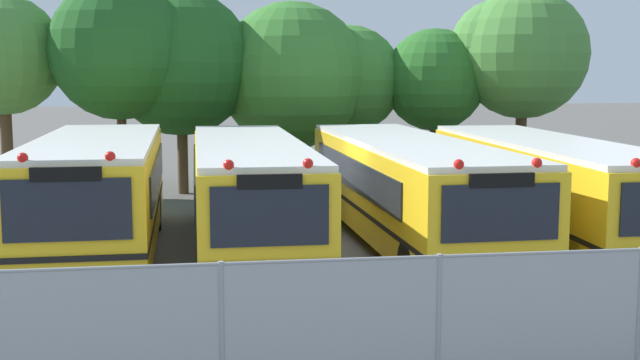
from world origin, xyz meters
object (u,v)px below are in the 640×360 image
Objects in this scene: tree_1 at (119,50)px; tree_0 at (0,54)px; tree_6 at (516,52)px; school_bus_1 at (249,191)px; tree_5 at (434,81)px; school_bus_0 at (97,192)px; school_bus_3 at (548,185)px; tree_2 at (186,65)px; tree_4 at (351,80)px; tree_3 at (287,75)px; school_bus_2 at (408,187)px.

tree_0 is at bearing 173.26° from tree_1.
school_bus_1 is at bearing -137.17° from tree_6.
tree_0 is 14.35m from tree_5.
school_bus_3 is (10.54, 0.15, -0.09)m from school_bus_0.
tree_2 reaches higher than tree_4.
school_bus_1 is at bearing -126.12° from tree_5.
tree_0 is at bearing -177.32° from tree_5.
tree_5 is at bearing -137.91° from school_bus_0.
school_bus_1 is 1.66× the size of tree_3.
tree_4 is (11.52, 1.46, -0.84)m from tree_0.
tree_3 reaches higher than school_bus_0.
tree_1 is at bearing -37.33° from school_bus_3.
tree_4 reaches higher than school_bus_1.
tree_3 is 1.16× the size of tree_5.
school_bus_0 reaches higher than school_bus_2.
school_bus_3 is at bearing -178.17° from school_bus_1.
tree_0 reaches higher than school_bus_3.
tree_2 is 1.05× the size of tree_3.
tree_1 is (-7.28, 8.31, 3.35)m from school_bus_2.
tree_4 reaches higher than school_bus_3.
tree_2 is (-8.64, 9.22, 2.92)m from school_bus_3.
school_bus_0 is at bearing -1.60° from school_bus_1.
school_bus_2 is at bearing -38.59° from tree_0.
tree_1 reaches higher than tree_0.
school_bus_2 is at bearing -93.14° from tree_4.
school_bus_3 is at bearing 177.21° from school_bus_2.
school_bus_0 is 1.38× the size of tree_6.
tree_1 is 1.01× the size of tree_6.
tree_6 is (13.17, 9.04, 3.28)m from school_bus_0.
tree_5 is (10.63, 1.10, -0.99)m from tree_1.
school_bus_0 is 14.39m from tree_5.
school_bus_0 reaches higher than school_bus_3.
tree_1 reaches higher than tree_5.
school_bus_1 is at bearing 3.72° from school_bus_2.
school_bus_3 is 1.73× the size of tree_3.
tree_6 reaches higher than school_bus_0.
school_bus_0 is at bearing -126.20° from tree_4.
tree_3 is (1.96, 9.90, 2.53)m from school_bus_1.
school_bus_0 is at bearing -88.68° from tree_1.
tree_3 is (5.48, 1.26, -0.80)m from tree_1.
tree_2 reaches higher than school_bus_2.
school_bus_3 is 1.65× the size of tree_2.
tree_5 reaches higher than school_bus_1.
tree_4 is at bearing -73.55° from school_bus_3.
tree_6 is (11.27, -0.33, 0.44)m from tree_2.
tree_2 is at bearing -102.13° from school_bus_0.
school_bus_3 is 1.61× the size of tree_6.
tree_5 is (2.79, -0.79, -0.02)m from tree_4.
tree_4 is (5.74, 1.07, -0.52)m from tree_2.
tree_5 is at bearing -110.89° from school_bus_2.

